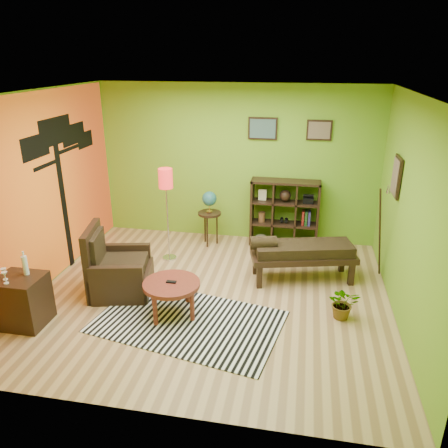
% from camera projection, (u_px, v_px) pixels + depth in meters
% --- Properties ---
extents(ground, '(5.00, 5.00, 0.00)m').
position_uv_depth(ground, '(211.00, 296.00, 6.27)').
color(ground, tan).
rests_on(ground, ground).
extents(room_shell, '(5.04, 4.54, 2.82)m').
position_uv_depth(room_shell, '(203.00, 173.00, 5.64)').
color(room_shell, '#72AB25').
rests_on(room_shell, ground).
extents(zebra_rug, '(2.57, 1.83, 0.01)m').
position_uv_depth(zebra_rug, '(188.00, 321.00, 5.66)').
color(zebra_rug, white).
rests_on(zebra_rug, ground).
extents(coffee_table, '(0.75, 0.75, 0.48)m').
position_uv_depth(coffee_table, '(172.00, 287.00, 5.71)').
color(coffee_table, maroon).
rests_on(coffee_table, ground).
extents(armchair, '(0.98, 0.98, 1.01)m').
position_uv_depth(armchair, '(117.00, 273.00, 6.28)').
color(armchair, black).
rests_on(armchair, ground).
extents(side_cabinet, '(0.56, 0.51, 0.98)m').
position_uv_depth(side_cabinet, '(23.00, 300.00, 5.52)').
color(side_cabinet, black).
rests_on(side_cabinet, ground).
extents(floor_lamp, '(0.24, 0.24, 1.56)m').
position_uv_depth(floor_lamp, '(166.00, 187.00, 6.96)').
color(floor_lamp, silver).
rests_on(floor_lamp, ground).
extents(globe_table, '(0.41, 0.41, 1.00)m').
position_uv_depth(globe_table, '(209.00, 205.00, 7.71)').
color(globe_table, black).
rests_on(globe_table, ground).
extents(cube_shelf, '(1.20, 0.35, 1.20)m').
position_uv_depth(cube_shelf, '(285.00, 213.00, 7.75)').
color(cube_shelf, black).
rests_on(cube_shelf, ground).
extents(bench, '(1.65, 0.92, 0.73)m').
position_uv_depth(bench, '(300.00, 252.00, 6.57)').
color(bench, black).
rests_on(bench, ground).
extents(potted_plant, '(0.42, 0.46, 0.34)m').
position_uv_depth(potted_plant, '(343.00, 306.00, 5.69)').
color(potted_plant, '#26661E').
rests_on(potted_plant, ground).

